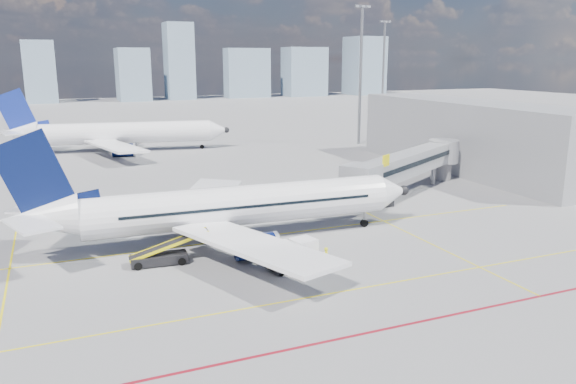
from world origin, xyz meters
The scene contains 13 objects.
ground centered at (0.00, 0.00, 0.00)m, with size 420.00×420.00×0.00m, color gray.
apron_markings centered at (-0.58, -3.91, 0.01)m, with size 90.00×35.12×0.01m.
jet_bridge centered at (23.51, 16.91, 3.74)m, with size 23.55×15.78×6.30m.
terminal_block centered at (39.95, 26.00, 5.00)m, with size 10.00×42.00×10.00m.
floodlight_mast_ne centered at (38.00, 55.00, 13.59)m, with size 3.20×0.61×25.45m.
floodlight_mast_far centered at (65.00, 90.00, 13.59)m, with size 3.20×0.61×25.45m.
distant_skyline centered at (-10.72, 190.00, 12.10)m, with size 257.45×15.45×29.89m.
main_aircraft centered at (-2.61, 7.59, 3.22)m, with size 36.55×31.83×10.78m.
second_aircraft centered at (-5.67, 63.32, 3.22)m, with size 38.54×33.35×11.31m.
baggage_tug centered at (1.78, -0.80, 0.76)m, with size 2.58×2.05×1.59m.
cargo_dolly centered at (0.35, -0.60, 1.23)m, with size 4.38×2.63×2.24m.
belt_loader centered at (-8.91, 4.34, 0.67)m, with size 6.39×2.00×2.58m.
ramp_worker centered at (2.81, -1.52, 0.86)m, with size 0.63×0.41×1.73m, color yellow.
Camera 1 is at (-15.90, -38.35, 15.91)m, focal length 35.00 mm.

